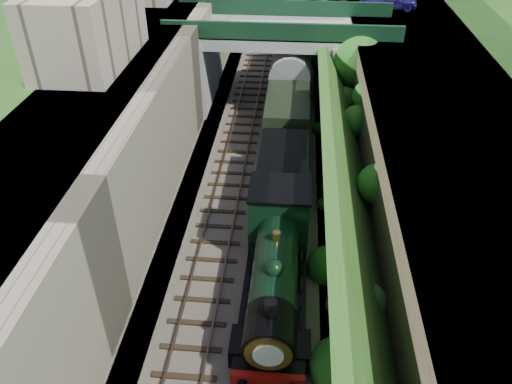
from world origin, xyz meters
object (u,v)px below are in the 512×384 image
locomotive (276,267)px  tender (283,178)px  road_bridge (288,55)px  tree (360,63)px

locomotive → tender: locomotive is taller
road_bridge → locomotive: (0.26, -20.05, -2.18)m
tree → road_bridge: bearing=151.5°
locomotive → tender: 7.37m
locomotive → tender: bearing=90.0°
tree → locomotive: tree is taller
locomotive → tender: size_ratio=1.70×
road_bridge → tender: (0.26, -12.69, -2.46)m
locomotive → road_bridge: bearing=90.7°
tree → locomotive: size_ratio=0.65×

